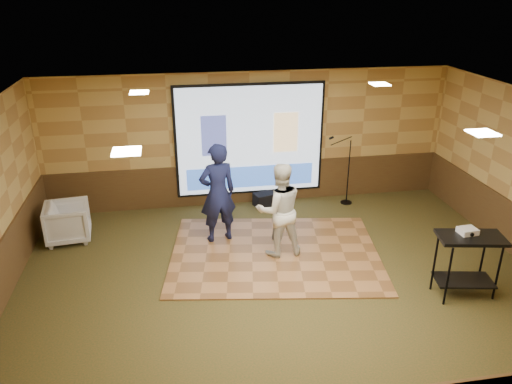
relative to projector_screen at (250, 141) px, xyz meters
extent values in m
plane|color=#283719|center=(0.00, -3.44, -1.47)|extent=(9.00, 9.00, 0.00)
cube|color=tan|center=(0.00, 0.06, 0.03)|extent=(9.00, 0.04, 3.00)
cube|color=tan|center=(0.00, -6.94, 0.03)|extent=(9.00, 0.04, 3.00)
cube|color=silver|center=(0.00, -3.44, 1.53)|extent=(9.00, 7.00, 0.04)
cube|color=#4C2E19|center=(0.00, 0.04, -1.00)|extent=(9.00, 0.04, 0.95)
cube|color=black|center=(0.00, 0.01, 0.03)|extent=(3.32, 0.03, 2.52)
cube|color=#C9E0FF|center=(0.00, -0.02, 0.03)|extent=(3.20, 0.02, 2.40)
cube|color=#3C4484|center=(-0.80, -0.03, 0.18)|extent=(0.55, 0.01, 0.90)
cube|color=#E9C587|center=(0.80, -0.03, 0.18)|extent=(0.55, 0.01, 0.90)
cube|color=blue|center=(0.00, -0.03, -0.82)|extent=(2.88, 0.01, 0.50)
cube|color=#FFECBF|center=(-2.20, -1.64, 1.50)|extent=(0.32, 0.32, 0.02)
cube|color=#FFECBF|center=(2.20, -1.64, 1.50)|extent=(0.32, 0.32, 0.02)
cube|color=#FFECBF|center=(-2.20, -4.94, 1.50)|extent=(0.32, 0.32, 0.02)
cube|color=#FFECBF|center=(2.20, -4.94, 1.50)|extent=(0.32, 0.32, 0.02)
cube|color=#9E693A|center=(0.08, -2.44, -1.46)|extent=(4.27, 3.50, 0.03)
imported|color=#161B45|center=(-0.91, -1.71, -0.46)|extent=(0.81, 0.62, 1.97)
imported|color=silver|center=(0.14, -2.45, -0.55)|extent=(0.91, 0.74, 1.78)
cylinder|color=black|center=(2.40, -4.45, -0.97)|extent=(0.04, 0.04, 1.02)
cylinder|color=black|center=(3.25, -4.45, -0.97)|extent=(0.04, 0.04, 1.02)
cylinder|color=black|center=(2.40, -4.02, -0.97)|extent=(0.04, 0.04, 1.02)
cylinder|color=black|center=(3.25, -4.02, -0.97)|extent=(0.04, 0.04, 1.02)
cube|color=black|center=(2.83, -4.24, -0.43)|extent=(1.02, 0.54, 0.05)
cube|color=black|center=(2.83, -4.24, -1.21)|extent=(0.91, 0.48, 0.03)
cube|color=silver|center=(2.81, -4.14, -0.36)|extent=(0.29, 0.25, 0.09)
cylinder|color=black|center=(2.19, -0.41, -1.46)|extent=(0.26, 0.26, 0.02)
cylinder|color=black|center=(2.19, -0.41, -0.72)|extent=(0.02, 0.02, 1.51)
cylinder|color=black|center=(1.97, -0.41, 0.03)|extent=(0.48, 0.02, 0.19)
cylinder|color=black|center=(1.74, -0.41, 0.11)|extent=(0.11, 0.05, 0.08)
imported|color=gray|center=(-3.82, -1.19, -1.09)|extent=(0.92, 0.90, 0.76)
cube|color=black|center=(0.30, -0.23, -1.33)|extent=(0.55, 0.45, 0.30)
camera|label=1|loc=(-1.67, -10.46, 3.26)|focal=35.00mm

